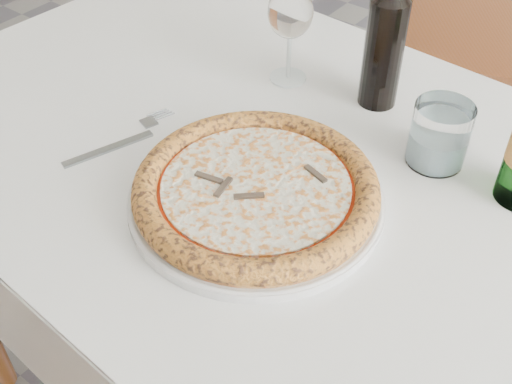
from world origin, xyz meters
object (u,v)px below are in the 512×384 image
dining_table (295,213)px  chair_far (452,62)px  plate (256,198)px  wine_glass (290,15)px  wine_bottle (385,42)px  pizza (256,188)px  tumbler (439,138)px

dining_table → chair_far: bearing=95.3°
chair_far → plate: size_ratio=2.70×
plate → wine_glass: (-0.15, 0.28, 0.11)m
plate → wine_bottle: 0.33m
dining_table → pizza: size_ratio=4.28×
dining_table → tumbler: size_ratio=15.00×
chair_far → plate: bearing=-85.3°
wine_glass → tumbler: wine_glass is taller
plate → tumbler: tumbler is taller
dining_table → pizza: pizza is taller
wine_glass → dining_table: bearing=-50.9°
wine_glass → tumbler: (0.30, -0.05, -0.08)m
plate → tumbler: (0.15, 0.23, 0.03)m
tumbler → wine_bottle: 0.18m
dining_table → wine_bottle: bearing=88.0°
tumbler → pizza: bearing=-123.0°
dining_table → wine_glass: wine_glass is taller
wine_glass → wine_bottle: size_ratio=0.65×
chair_far → pizza: bearing=-85.3°
tumbler → wine_bottle: (-0.14, 0.08, 0.07)m
pizza → tumbler: (0.15, 0.23, 0.01)m
wine_glass → pizza: bearing=-62.4°
tumbler → wine_bottle: size_ratio=0.37×
chair_far → wine_bottle: (0.08, -0.57, 0.33)m
dining_table → wine_glass: (-0.15, 0.18, 0.21)m
chair_far → wine_glass: bearing=-97.0°
tumbler → chair_far: bearing=108.8°
dining_table → plate: plate is taller
plate → tumbler: bearing=57.0°
plate → wine_glass: 0.34m
pizza → tumbler: 0.28m
plate → dining_table: bearing=90.0°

